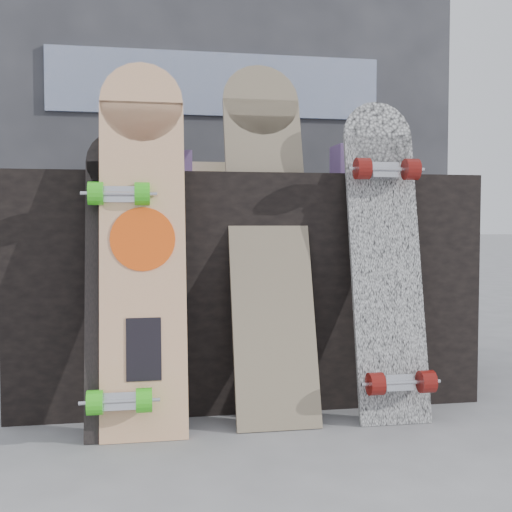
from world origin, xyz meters
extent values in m
plane|color=slate|center=(0.00, 0.00, 0.00)|extent=(60.00, 60.00, 0.00)
cube|color=black|center=(0.00, 0.50, 0.40)|extent=(1.60, 0.60, 0.80)
cube|color=#2F2F34|center=(0.00, 1.35, 1.10)|extent=(2.40, 0.20, 2.20)
cube|color=navy|center=(0.00, 1.24, 1.30)|extent=(1.60, 0.02, 0.30)
cube|color=#683D7D|center=(-0.27, 0.55, 0.85)|extent=(0.18, 0.12, 0.10)
cube|color=#683D7D|center=(0.41, 0.43, 0.86)|extent=(0.14, 0.14, 0.12)
cube|color=#D1B78C|center=(-0.10, 0.57, 0.83)|extent=(0.22, 0.10, 0.06)
cube|color=beige|center=(-0.36, 0.08, 0.50)|extent=(0.26, 0.20, 1.01)
cylinder|color=beige|center=(-0.36, 0.17, 1.01)|extent=(0.26, 0.06, 0.25)
cylinder|color=#F9500F|center=(-0.36, 0.08, 0.59)|extent=(0.19, 0.04, 0.19)
cube|color=black|center=(-0.36, 0.02, 0.26)|extent=(0.10, 0.04, 0.18)
cube|color=#CDB58B|center=(0.05, 0.18, 0.53)|extent=(0.27, 0.35, 1.06)
cylinder|color=#CDB58B|center=(0.05, 0.34, 1.06)|extent=(0.27, 0.10, 0.26)
cube|color=white|center=(0.42, 0.10, 0.46)|extent=(0.24, 0.20, 0.93)
cylinder|color=white|center=(0.42, 0.20, 0.93)|extent=(0.24, 0.06, 0.23)
cube|color=silver|center=(0.42, -0.01, 0.14)|extent=(0.09, 0.04, 0.05)
cylinder|color=maroon|center=(0.34, -0.02, 0.14)|extent=(0.05, 0.07, 0.07)
cylinder|color=maroon|center=(0.50, -0.02, 0.14)|extent=(0.04, 0.07, 0.07)
cube|color=silver|center=(0.42, 0.13, 0.80)|extent=(0.09, 0.04, 0.05)
cylinder|color=maroon|center=(0.34, 0.11, 0.81)|extent=(0.05, 0.07, 0.07)
cylinder|color=maroon|center=(0.50, 0.11, 0.81)|extent=(0.04, 0.07, 0.07)
cube|color=black|center=(-0.43, 0.09, 0.41)|extent=(0.21, 0.21, 0.83)
cylinder|color=black|center=(-0.43, 0.19, 0.82)|extent=(0.21, 0.06, 0.20)
cube|color=silver|center=(-0.43, -0.02, 0.12)|extent=(0.09, 0.04, 0.06)
cylinder|color=#36CB1C|center=(-0.50, -0.04, 0.13)|extent=(0.04, 0.07, 0.07)
cylinder|color=#36CB1C|center=(-0.36, -0.04, 0.13)|extent=(0.05, 0.07, 0.07)
cube|color=silver|center=(-0.43, 0.12, 0.72)|extent=(0.09, 0.04, 0.06)
cylinder|color=#36CB1C|center=(-0.50, 0.10, 0.72)|extent=(0.04, 0.07, 0.07)
cylinder|color=#36CB1C|center=(-0.36, 0.10, 0.72)|extent=(0.05, 0.07, 0.07)
camera|label=1|loc=(-0.36, -1.87, 0.64)|focal=45.00mm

